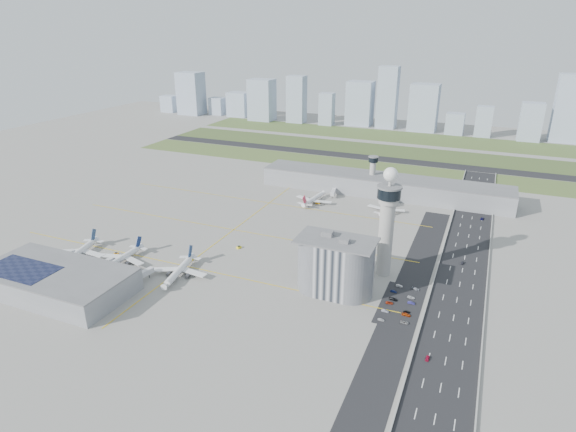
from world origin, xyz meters
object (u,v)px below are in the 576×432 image
at_px(admin_building, 335,266).
at_px(tug_1, 116,254).
at_px(car_lot_7, 406,315).
at_px(car_lot_6, 405,322).
at_px(tug_0, 129,254).
at_px(car_hw_1, 462,263).
at_px(jet_bridge_near_0, 54,262).
at_px(control_tower, 387,218).
at_px(tug_2, 191,257).
at_px(tug_5, 392,212).
at_px(car_hw_2, 482,219).
at_px(car_lot_2, 389,303).
at_px(car_hw_0, 427,358).
at_px(airplane_near_a, 78,249).
at_px(car_lot_9, 411,303).
at_px(car_lot_4, 394,291).
at_px(tug_4, 318,202).
at_px(airplane_near_c, 178,267).
at_px(jet_bridge_far_0, 334,191).
at_px(car_lot_11, 416,289).
at_px(airplane_far_a, 314,196).
at_px(car_lot_0, 381,320).
at_px(car_lot_1, 385,311).
at_px(car_lot_3, 393,299).
at_px(car_lot_5, 399,286).
at_px(jet_bridge_near_1, 92,271).
at_px(jet_bridge_far_1, 392,199).
at_px(tug_3, 239,247).
at_px(airplane_far_b, 387,205).
at_px(secondary_tower, 373,171).
at_px(jet_bridge_near_2, 133,281).
at_px(car_lot_10, 411,297).

bearing_deg(admin_building, tug_1, -174.91).
bearing_deg(car_lot_7, car_lot_6, -172.32).
height_order(tug_0, car_hw_1, tug_0).
bearing_deg(jet_bridge_near_0, control_tower, -59.55).
xyz_separation_m(tug_0, tug_2, (38.17, 11.97, 0.06)).
distance_m(tug_5, car_hw_2, 66.11).
height_order(car_lot_2, car_hw_0, car_hw_0).
xyz_separation_m(airplane_near_a, car_lot_9, (201.35, 26.93, -5.09)).
bearing_deg(car_lot_4, car_lot_7, -146.46).
relative_size(tug_4, car_lot_2, 0.92).
xyz_separation_m(tug_4, car_lot_9, (96.25, -123.32, -0.42)).
bearing_deg(airplane_near_c, jet_bridge_far_0, 157.42).
bearing_deg(tug_1, car_lot_7, -113.60).
xyz_separation_m(airplane_near_c, car_hw_0, (143.73, -19.93, -5.00)).
bearing_deg(tug_4, car_lot_9, -150.52).
bearing_deg(control_tower, tug_0, -165.25).
xyz_separation_m(tug_4, car_lot_11, (96.05, -107.92, -0.45)).
height_order(airplane_far_a, car_lot_7, airplane_far_a).
height_order(car_lot_0, car_lot_1, car_lot_1).
height_order(tug_4, car_lot_3, tug_4).
bearing_deg(jet_bridge_near_0, car_lot_7, -71.80).
bearing_deg(car_lot_5, control_tower, 46.89).
xyz_separation_m(jet_bridge_far_0, car_lot_0, (80.14, -172.57, -2.27)).
height_order(jet_bridge_near_0, jet_bridge_near_1, same).
relative_size(control_tower, car_lot_3, 14.58).
relative_size(jet_bridge_far_1, car_lot_5, 3.85).
bearing_deg(airplane_near_a, airplane_far_a, 134.14).
bearing_deg(car_lot_6, tug_3, 63.30).
bearing_deg(car_lot_7, car_lot_3, 40.20).
distance_m(tug_1, car_lot_2, 172.00).
bearing_deg(jet_bridge_near_0, tug_4, -23.66).
bearing_deg(airplane_far_b, car_lot_3, -164.46).
bearing_deg(secondary_tower, car_lot_0, -74.70).
xyz_separation_m(airplane_near_a, car_lot_0, (190.23, 5.49, -5.14)).
distance_m(airplane_far_b, car_hw_0, 180.59).
bearing_deg(tug_2, car_lot_7, -31.20).
distance_m(jet_bridge_near_2, tug_3, 72.73).
distance_m(tug_4, car_lot_9, 156.44).
height_order(car_lot_0, car_lot_11, car_lot_11).
distance_m(jet_bridge_far_0, tug_1, 189.75).
bearing_deg(car_lot_4, tug_5, 18.31).
height_order(admin_building, car_lot_4, admin_building).
height_order(jet_bridge_near_1, car_lot_11, jet_bridge_near_1).
bearing_deg(jet_bridge_far_1, car_lot_11, 6.83).
bearing_deg(admin_building, car_lot_5, 29.36).
distance_m(tug_2, car_lot_2, 125.08).
height_order(car_lot_9, car_lot_10, car_lot_9).
relative_size(secondary_tower, car_lot_4, 8.98).
height_order(tug_2, car_hw_2, tug_2).
bearing_deg(car_hw_0, car_hw_2, 86.75).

